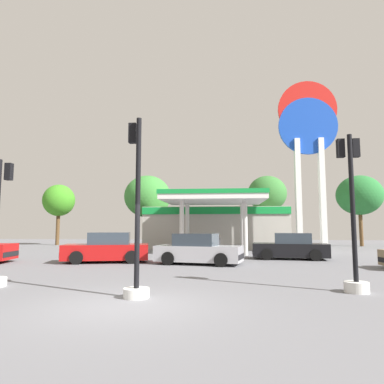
{
  "coord_description": "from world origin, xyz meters",
  "views": [
    {
      "loc": [
        2.41,
        -8.33,
        1.88
      ],
      "look_at": [
        0.34,
        13.54,
        4.14
      ],
      "focal_mm": 32.22,
      "sensor_mm": 36.0,
      "label": 1
    }
  ],
  "objects": [
    {
      "name": "car_1",
      "position": [
        6.29,
        12.8,
        0.7
      ],
      "size": [
        4.51,
        2.4,
        1.54
      ],
      "color": "black",
      "rests_on": "ground"
    },
    {
      "name": "tree_2",
      "position": [
        6.77,
        27.23,
        5.31
      ],
      "size": [
        3.93,
        3.93,
        7.13
      ],
      "color": "brown",
      "rests_on": "ground"
    },
    {
      "name": "tree_1",
      "position": [
        -5.24,
        25.31,
        4.94
      ],
      "size": [
        4.6,
        4.6,
        7.04
      ],
      "color": "brown",
      "rests_on": "ground"
    },
    {
      "name": "tree_0",
      "position": [
        -15.46,
        27.32,
        4.76
      ],
      "size": [
        3.37,
        3.37,
        6.5
      ],
      "color": "brown",
      "rests_on": "ground"
    },
    {
      "name": "car_3",
      "position": [
        1.05,
        9.53,
        0.71
      ],
      "size": [
        4.64,
        2.66,
        1.56
      ],
      "color": "black",
      "rests_on": "ground"
    },
    {
      "name": "gas_station",
      "position": [
        1.62,
        23.13,
        2.06
      ],
      "size": [
        12.58,
        12.79,
        4.4
      ],
      "color": "#ADA89E",
      "rests_on": "ground"
    },
    {
      "name": "tree_3",
      "position": [
        16.04,
        27.81,
        5.11
      ],
      "size": [
        4.5,
        4.5,
        7.13
      ],
      "color": "brown",
      "rests_on": "ground"
    },
    {
      "name": "car_2",
      "position": [
        -3.96,
        10.02,
        0.73
      ],
      "size": [
        4.79,
        2.82,
        1.61
      ],
      "color": "black",
      "rests_on": "ground"
    },
    {
      "name": "traffic_signal_1",
      "position": [
        6.2,
        2.31,
        1.76
      ],
      "size": [
        0.69,
        0.7,
        4.68
      ],
      "color": "silver",
      "rests_on": "ground"
    },
    {
      "name": "station_pole_sign",
      "position": [
        8.87,
        18.24,
        8.51
      ],
      "size": [
        4.45,
        0.56,
        13.22
      ],
      "color": "white",
      "rests_on": "ground"
    },
    {
      "name": "ground_plane",
      "position": [
        0.0,
        0.0,
        0.0
      ],
      "size": [
        90.0,
        90.0,
        0.0
      ],
      "primitive_type": "plane",
      "color": "slate",
      "rests_on": "ground"
    },
    {
      "name": "traffic_signal_2",
      "position": [
        0.01,
        0.95,
        1.63
      ],
      "size": [
        0.7,
        0.71,
        4.94
      ],
      "color": "silver",
      "rests_on": "ground"
    }
  ]
}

